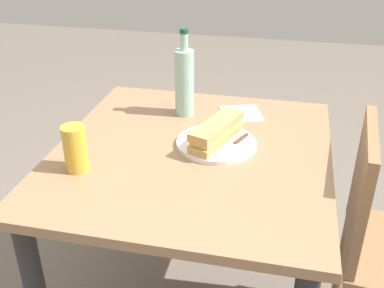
{
  "coord_description": "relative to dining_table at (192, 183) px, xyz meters",
  "views": [
    {
      "loc": [
        1.24,
        0.28,
        1.45
      ],
      "look_at": [
        0.0,
        0.0,
        0.76
      ],
      "focal_mm": 43.1,
      "sensor_mm": 36.0,
      "label": 1
    }
  ],
  "objects": [
    {
      "name": "dining_table",
      "position": [
        0.0,
        0.0,
        0.0
      ],
      "size": [
        0.92,
        0.86,
        0.74
      ],
      "color": "#997251",
      "rests_on": "ground"
    },
    {
      "name": "plate_near",
      "position": [
        -0.04,
        0.07,
        0.13
      ],
      "size": [
        0.26,
        0.26,
        0.01
      ],
      "primitive_type": "cylinder",
      "color": "white",
      "rests_on": "dining_table"
    },
    {
      "name": "baguette_sandwich_near",
      "position": [
        -0.04,
        0.07,
        0.18
      ],
      "size": [
        0.25,
        0.15,
        0.07
      ],
      "color": "tan",
      "rests_on": "plate_near"
    },
    {
      "name": "knife_near",
      "position": [
        -0.03,
        0.13,
        0.14
      ],
      "size": [
        0.17,
        0.08,
        0.01
      ],
      "color": "silver",
      "rests_on": "plate_near"
    },
    {
      "name": "water_bottle",
      "position": [
        -0.26,
        -0.09,
        0.25
      ],
      "size": [
        0.07,
        0.07,
        0.31
      ],
      "color": "#99C6B7",
      "rests_on": "dining_table"
    },
    {
      "name": "beer_glass",
      "position": [
        0.19,
        -0.3,
        0.2
      ],
      "size": [
        0.07,
        0.07,
        0.14
      ],
      "primitive_type": "cylinder",
      "color": "gold",
      "rests_on": "dining_table"
    },
    {
      "name": "paper_napkin",
      "position": [
        -0.3,
        0.12,
        0.13
      ],
      "size": [
        0.18,
        0.18,
        0.0
      ],
      "primitive_type": "cube",
      "rotation": [
        0.0,
        0.0,
        0.34
      ],
      "color": "white",
      "rests_on": "dining_table"
    }
  ]
}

